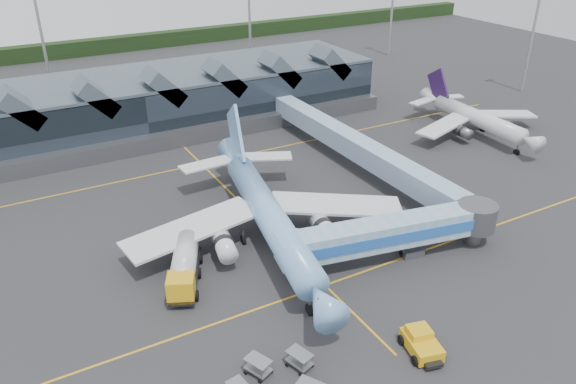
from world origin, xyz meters
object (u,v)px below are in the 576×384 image
main_airliner (267,211)px  jet_bridge (404,231)px  regional_jet (474,117)px  pushback_tug (421,343)px  fuel_truck (185,264)px

main_airliner → jet_bridge: 16.13m
regional_jet → jet_bridge: regional_jet is taller
main_airliner → jet_bridge: bearing=-32.3°
jet_bridge → pushback_tug: bearing=-112.2°
regional_jet → pushback_tug: regional_jet is taller
main_airliner → regional_jet: bearing=26.6°
pushback_tug → jet_bridge: bearing=70.6°
regional_jet → fuel_truck: (-59.47, -16.68, -0.99)m
main_airliner → regional_jet: (47.93, 13.53, -0.73)m
jet_bridge → fuel_truck: bearing=172.0°
regional_jet → jet_bridge: size_ratio=1.05×
jet_bridge → pushback_tug: 15.70m
regional_jet → pushback_tug: (-44.57, -37.58, -2.12)m
jet_bridge → fuel_truck: size_ratio=2.52×
jet_bridge → fuel_truck: (-23.31, 7.87, -1.36)m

